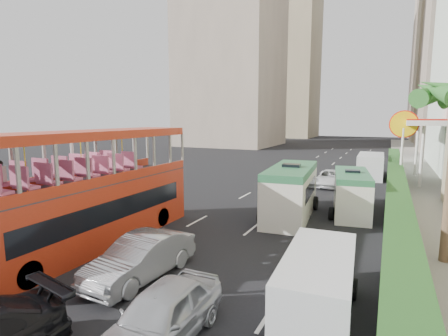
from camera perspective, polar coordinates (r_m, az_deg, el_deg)
The scene contains 15 objects.
ground_plane at distance 13.63m, azimuth -1.57°, elevation -16.09°, with size 200.00×200.00×0.00m, color black.
double_decker_bus at distance 16.36m, azimuth -20.72°, elevation -3.17°, with size 2.50×11.00×5.06m, color red.
car_silver_lane_a at distance 13.26m, azimuth -13.30°, elevation -17.04°, with size 1.58×4.54×1.50m, color #B5B7BC.
van_asset at distance 30.27m, azimuth 16.94°, elevation -2.81°, with size 2.15×4.65×1.29m, color silver.
minibus_near at distance 20.15m, azimuth 10.84°, elevation -3.87°, with size 2.17×6.50×2.88m, color silver.
minibus_far at distance 21.89m, azimuth 20.08°, elevation -3.83°, with size 1.85×5.54×2.45m, color silver.
panel_van_near at distance 10.71m, azimuth 15.08°, elevation -18.10°, with size 1.83×4.58×1.83m, color silver.
panel_van_far at distance 35.63m, azimuth 22.80°, elevation 0.32°, with size 2.20×5.51×2.20m, color silver.
sidewalk at distance 36.64m, azimuth 30.31°, elevation -1.57°, with size 6.00×120.00×0.18m, color #99968C.
kerb_wall at distance 25.55m, azimuth 26.16°, elevation -3.75°, with size 0.30×44.00×1.00m, color silver.
hedge at distance 25.40m, azimuth 26.28°, elevation -1.87°, with size 1.10×44.00×0.70m, color #2D6626.
shell_station at distance 34.46m, azimuth 32.56°, elevation 2.18°, with size 6.50×8.00×5.50m, color silver.
tower_far_b at distance 116.52m, azimuth 31.81°, elevation 14.13°, with size 14.00×14.00×40.00m, color tan.
tower_left_a at distance 75.23m, azimuth 1.27°, elevation 23.96°, with size 18.00×18.00×52.00m, color tan.
tower_left_b at distance 106.21m, azimuth 10.43°, elevation 17.53°, with size 16.00×16.00×46.00m, color tan.
Camera 1 is at (5.65, -11.07, 5.62)m, focal length 28.00 mm.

